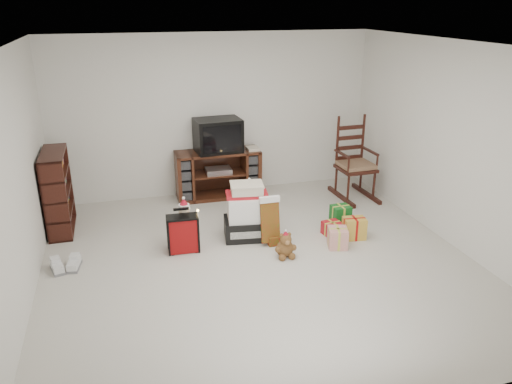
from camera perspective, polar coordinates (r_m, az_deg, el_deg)
room at (r=5.53m, az=0.40°, el=3.40°), size 5.01×5.01×2.51m
tv_stand at (r=7.86m, az=-4.35°, el=2.05°), size 1.32×0.49×0.75m
bookshelf at (r=7.15m, az=-21.68°, el=-0.11°), size 0.30×0.89×1.09m
rocking_chair at (r=8.00m, az=11.11°, el=2.62°), size 0.56×0.89×1.32m
gift_pile at (r=6.49m, az=-1.04°, el=-2.61°), size 0.64×0.51×0.74m
red_suitcase at (r=6.23m, az=-8.34°, el=-4.74°), size 0.37×0.21×0.55m
stocking at (r=6.31m, az=1.62°, el=-3.30°), size 0.31×0.13×0.65m
teddy_bear at (r=6.09m, az=3.34°, el=-6.22°), size 0.21×0.19×0.31m
santa_figurine at (r=6.92m, az=-0.76°, el=-1.69°), size 0.32×0.30×0.66m
mrs_claus_figurine at (r=6.39m, az=-8.11°, el=-3.97°), size 0.31×0.30×0.64m
sneaker_pair at (r=6.25m, az=-20.93°, el=-7.86°), size 0.37×0.31×0.10m
gift_cluster at (r=6.69m, az=9.81°, el=-4.02°), size 0.55×0.85×0.26m
crt_television at (r=7.68m, az=-4.37°, el=6.48°), size 0.72×0.54×0.51m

